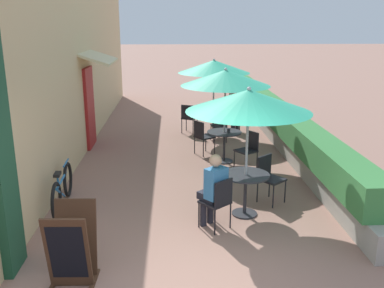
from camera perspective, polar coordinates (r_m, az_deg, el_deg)
cafe_facade_wall at (r=12.08m, az=-14.02°, el=10.13°), size 0.98×14.58×4.20m
planter_hedge at (r=12.49m, az=11.12°, el=3.26°), size 0.60×13.58×1.01m
patio_table_near at (r=7.39m, az=7.14°, el=-5.40°), size 0.82×0.82×0.74m
patio_umbrella_near at (r=7.00m, az=7.55°, el=5.74°), size 2.06×2.06×2.23m
cafe_chair_near_left at (r=8.00m, az=10.19°, el=-4.09°), size 0.56×0.56×0.87m
cafe_chair_near_right at (r=6.84m, az=3.54°, el=-7.41°), size 0.56×0.56×0.87m
seated_patron_near_right at (r=6.84m, az=2.88°, el=-5.83°), size 0.50×0.51×1.25m
patio_table_mid at (r=10.13m, az=4.31°, el=0.60°), size 0.82×0.82×0.74m
patio_umbrella_mid at (r=9.84m, az=4.49°, el=8.78°), size 2.06×2.06×2.23m
cafe_chair_mid_left at (r=9.65m, az=7.54°, el=-0.45°), size 0.55×0.55×0.87m
cafe_chair_mid_right at (r=10.64m, az=1.38°, el=1.24°), size 0.55×0.55×0.87m
coffee_cup_mid at (r=10.02m, az=4.91°, el=1.81°), size 0.07×0.07×0.09m
patio_table_far at (r=12.57m, az=2.85°, el=3.67°), size 0.82×0.82×0.74m
patio_umbrella_far at (r=12.34m, az=2.95°, el=10.27°), size 2.06×2.06×2.23m
cafe_chair_far_left at (r=11.88m, az=3.94°, el=2.77°), size 0.44×0.44×0.87m
cafe_chair_far_right at (r=13.13m, az=5.07°, el=4.02°), size 0.56×0.56×0.87m
seated_patron_far_right at (r=13.02m, az=5.43°, el=4.68°), size 0.49×0.51×1.25m
cafe_chair_far_back at (r=12.75m, az=-0.45°, el=3.73°), size 0.53×0.53×0.87m
bicycle_leaning at (r=8.03m, az=-16.90°, el=-5.76°), size 0.15×1.71×0.76m
menu_board at (r=5.75m, az=-15.70°, el=-12.94°), size 0.58×0.65×1.02m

